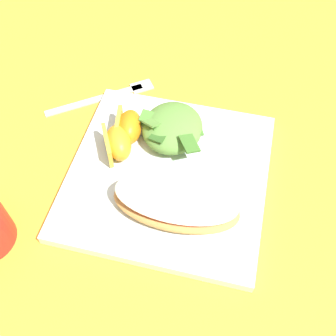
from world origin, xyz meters
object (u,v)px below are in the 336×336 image
green_salad_pile (172,128)px  orange_wedge_middle (117,143)px  cheesy_pizza_bread (176,203)px  orange_wedge_front (128,127)px  white_plate (168,175)px  metal_fork (109,95)px

green_salad_pile → orange_wedge_middle: 0.08m
cheesy_pizza_bread → orange_wedge_middle: bearing=-126.1°
orange_wedge_front → orange_wedge_middle: bearing=-11.4°
white_plate → cheesy_pizza_bread: (0.06, 0.02, 0.03)m
orange_wedge_middle → metal_fork: (-0.12, -0.06, -0.03)m
orange_wedge_middle → metal_fork: size_ratio=0.43×
cheesy_pizza_bread → metal_fork: bearing=-140.6°
white_plate → green_salad_pile: size_ratio=2.62×
white_plate → metal_fork: size_ratio=1.72×
white_plate → green_salad_pile: (-0.07, -0.01, 0.03)m
orange_wedge_middle → orange_wedge_front: bearing=168.6°
white_plate → green_salad_pile: green_salad_pile is taller
cheesy_pizza_bread → orange_wedge_front: size_ratio=2.60×
cheesy_pizza_bread → metal_fork: 0.26m
white_plate → orange_wedge_front: size_ratio=4.28×
green_salad_pile → orange_wedge_middle: bearing=-56.4°
cheesy_pizza_bread → orange_wedge_middle: (-0.08, -0.10, 0.00)m
cheesy_pizza_bread → white_plate: bearing=-156.8°
white_plate → cheesy_pizza_bread: cheesy_pizza_bread is taller
cheesy_pizza_bread → orange_wedge_front: (-0.11, -0.10, 0.00)m
metal_fork → orange_wedge_front: bearing=36.1°
green_salad_pile → orange_wedge_front: (0.01, -0.06, -0.00)m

